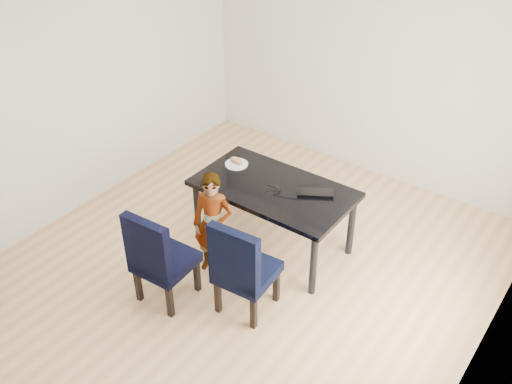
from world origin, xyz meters
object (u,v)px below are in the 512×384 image
Objects in this scene: chair_right at (247,264)px; laptop at (315,190)px; child at (213,225)px; dining_table at (273,217)px; plate at (237,164)px; chair_left at (165,254)px.

chair_right is 2.85× the size of laptop.
child is (-0.58, 0.22, 0.05)m from chair_right.
plate reaches higher than dining_table.
chair_right is at bearing 55.20° from laptop.
laptop is (0.05, 1.06, 0.26)m from chair_right.
plate is at bearing 168.40° from dining_table.
plate is 0.94m from laptop.
chair_right is 0.63m from child.
chair_left is 0.77m from chair_right.
dining_table is 1.57× the size of chair_right.
laptop is at bearing 4.10° from plate.
chair_right is 4.13× the size of plate.
dining_table is at bearing 47.89° from child.
laptop is (0.38, 0.18, 0.39)m from dining_table.
laptop is at bearing 82.39° from chair_right.
child is at bearing 154.20° from chair_right.
chair_left is 0.57m from child.
chair_left is 1.60m from laptop.
chair_left reaches higher than laptop.
chair_right is at bearing -69.71° from dining_table.
chair_right is 1.09m from laptop.
dining_table is at bearing 69.30° from chair_left.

